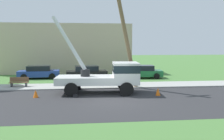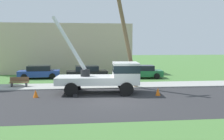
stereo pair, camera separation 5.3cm
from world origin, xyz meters
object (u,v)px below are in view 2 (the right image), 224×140
at_px(leaning_utility_pole, 126,35).
at_px(parked_sedan_green, 142,72).
at_px(utility_truck, 109,75).
at_px(parked_sedan_black, 87,72).
at_px(park_bench, 19,82).
at_px(traffic_cone_behind, 36,94).
at_px(parked_sedan_blue, 39,72).
at_px(traffic_cone_ahead, 158,92).

distance_m(leaning_utility_pole, parked_sedan_green, 7.94).
relative_size(utility_truck, parked_sedan_black, 1.49).
bearing_deg(park_bench, traffic_cone_behind, -62.41).
height_order(leaning_utility_pole, traffic_cone_behind, leaning_utility_pole).
bearing_deg(traffic_cone_behind, park_bench, 117.59).
relative_size(utility_truck, parked_sedan_blue, 1.49).
relative_size(utility_truck, park_bench, 4.22).
bearing_deg(traffic_cone_ahead, utility_truck, 159.02).
bearing_deg(utility_truck, parked_sedan_blue, 127.63).
height_order(parked_sedan_blue, parked_sedan_black, same).
bearing_deg(traffic_cone_behind, utility_truck, 11.75).
height_order(utility_truck, traffic_cone_behind, utility_truck).
xyz_separation_m(traffic_cone_ahead, parked_sedan_blue, (-10.35, 10.23, 0.43)).
xyz_separation_m(leaning_utility_pole, parked_sedan_green, (2.94, 6.31, -3.82)).
distance_m(leaning_utility_pole, parked_sedan_blue, 11.73).
xyz_separation_m(utility_truck, parked_sedan_green, (4.52, 8.00, -0.70)).
bearing_deg(park_bench, traffic_cone_ahead, -22.32).
distance_m(utility_truck, leaning_utility_pole, 3.89).
height_order(leaning_utility_pole, parked_sedan_black, leaning_utility_pole).
relative_size(leaning_utility_pole, traffic_cone_ahead, 15.76).
bearing_deg(parked_sedan_blue, leaning_utility_pole, -40.51).
xyz_separation_m(traffic_cone_behind, parked_sedan_green, (9.77, 9.09, 0.43)).
relative_size(leaning_utility_pole, traffic_cone_behind, 15.76).
distance_m(utility_truck, parked_sedan_green, 9.21).
bearing_deg(parked_sedan_blue, utility_truck, -52.37).
xyz_separation_m(utility_truck, traffic_cone_behind, (-5.25, -1.09, -1.13)).
distance_m(parked_sedan_black, park_bench, 7.72).
height_order(traffic_cone_behind, parked_sedan_blue, parked_sedan_blue).
bearing_deg(parked_sedan_black, parked_sedan_blue, 172.55).
height_order(utility_truck, parked_sedan_blue, utility_truck).
bearing_deg(parked_sedan_blue, parked_sedan_black, -7.45).
distance_m(traffic_cone_ahead, parked_sedan_green, 9.41).
bearing_deg(utility_truck, traffic_cone_behind, -168.25).
distance_m(traffic_cone_ahead, parked_sedan_blue, 14.56).
relative_size(traffic_cone_ahead, traffic_cone_behind, 1.00).
relative_size(leaning_utility_pole, parked_sedan_green, 1.95).
height_order(utility_truck, traffic_cone_ahead, utility_truck).
bearing_deg(traffic_cone_behind, traffic_cone_ahead, -1.62).
distance_m(leaning_utility_pole, traffic_cone_behind, 8.51).
relative_size(parked_sedan_blue, parked_sedan_green, 1.00).
bearing_deg(parked_sedan_green, leaning_utility_pole, -114.97).
xyz_separation_m(utility_truck, traffic_cone_ahead, (3.49, -1.34, -1.13)).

